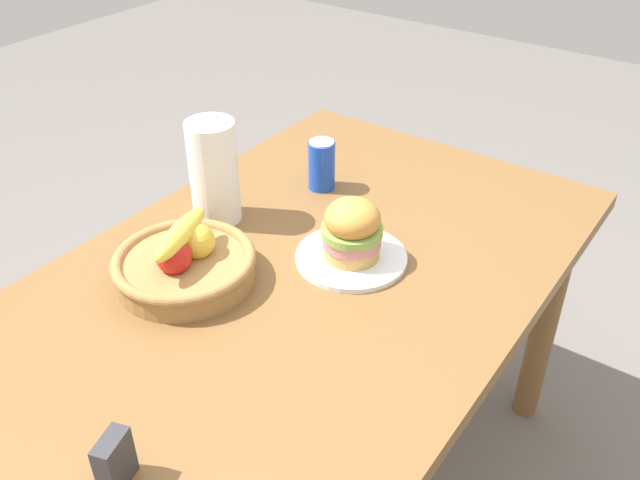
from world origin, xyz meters
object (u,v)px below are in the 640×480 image
object	(u,v)px
plate	(351,257)
soda_can	(322,165)
fruit_basket	(185,263)
napkin_holder	(115,461)
paper_towel_roll	(214,172)
sandwich	(352,229)

from	to	relation	value
plate	soda_can	xyz separation A→B (m)	(0.22, 0.23, 0.06)
plate	fruit_basket	size ratio (longest dim) A/B	0.82
soda_can	napkin_holder	world-z (taller)	soda_can
plate	paper_towel_roll	size ratio (longest dim) A/B	0.99
sandwich	napkin_holder	world-z (taller)	sandwich
plate	soda_can	size ratio (longest dim) A/B	1.89
fruit_basket	sandwich	bearing A→B (deg)	-43.10
plate	soda_can	distance (m)	0.32
soda_can	fruit_basket	distance (m)	0.47
napkin_holder	soda_can	bearing A→B (deg)	-0.67
fruit_basket	napkin_holder	distance (m)	0.48
sandwich	soda_can	world-z (taller)	sandwich
plate	napkin_holder	xyz separation A→B (m)	(-0.66, -0.03, 0.04)
plate	soda_can	world-z (taller)	soda_can
paper_towel_roll	napkin_holder	xyz separation A→B (m)	(-0.62, -0.37, -0.07)
fruit_basket	paper_towel_roll	bearing A→B (deg)	27.03
plate	sandwich	world-z (taller)	sandwich
soda_can	napkin_holder	distance (m)	0.91
plate	fruit_basket	xyz separation A→B (m)	(-0.25, 0.24, 0.04)
soda_can	fruit_basket	bearing A→B (deg)	179.40
plate	sandwich	size ratio (longest dim) A/B	1.80
paper_towel_roll	soda_can	bearing A→B (deg)	-23.93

